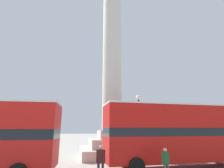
# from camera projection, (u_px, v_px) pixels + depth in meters

# --- Properties ---
(ground_plane) EXTENTS (200.00, 200.00, 0.00)m
(ground_plane) POSITION_uv_depth(u_px,v_px,m) (112.00, 156.00, 17.65)
(ground_plane) COLOR #ADA89E
(monument_column) EXTENTS (6.35, 6.35, 24.45)m
(monument_column) POSITION_uv_depth(u_px,v_px,m) (112.00, 73.00, 19.89)
(monument_column) COLOR beige
(monument_column) RESTS_ON ground_plane
(bus_b) EXTENTS (11.20, 2.92, 4.45)m
(bus_b) POSITION_uv_depth(u_px,v_px,m) (179.00, 132.00, 13.00)
(bus_b) COLOR #B7140F
(bus_b) RESTS_ON ground_plane
(equestrian_statue) EXTENTS (3.18, 2.32, 5.90)m
(equestrian_statue) POSITION_uv_depth(u_px,v_px,m) (1.00, 138.00, 18.21)
(equestrian_statue) COLOR beige
(equestrian_statue) RESTS_ON ground_plane
(street_lamp) EXTENTS (0.47, 0.47, 5.71)m
(street_lamp) POSITION_uv_depth(u_px,v_px,m) (139.00, 120.00, 15.49)
(street_lamp) COLOR black
(street_lamp) RESTS_ON ground_plane
(pedestrian_near_lamp) EXTENTS (0.50, 0.38, 1.77)m
(pedestrian_near_lamp) POSITION_uv_depth(u_px,v_px,m) (101.00, 160.00, 9.66)
(pedestrian_near_lamp) COLOR #28282D
(pedestrian_near_lamp) RESTS_ON ground_plane
(pedestrian_by_plinth) EXTENTS (0.47, 0.34, 1.65)m
(pedestrian_by_plinth) POSITION_uv_depth(u_px,v_px,m) (166.00, 162.00, 9.54)
(pedestrian_by_plinth) COLOR #4C473D
(pedestrian_by_plinth) RESTS_ON ground_plane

